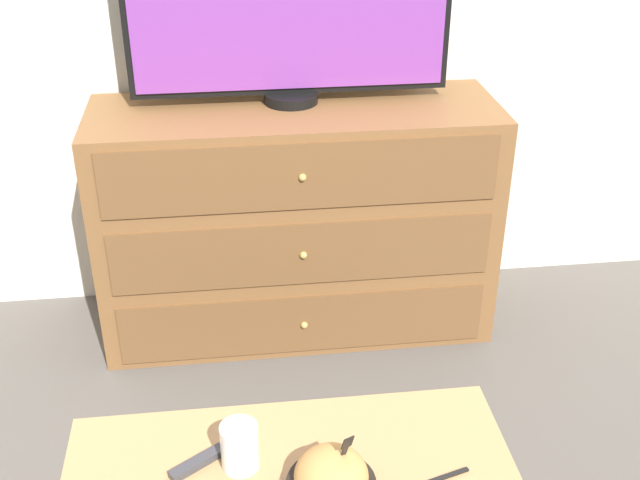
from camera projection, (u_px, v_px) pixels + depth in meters
The scene contains 4 objects.
ground_plane at pixel (265, 285), 3.14m from camera, with size 12.00×12.00×0.00m, color #56514C.
dresser at pixel (296, 222), 2.73m from camera, with size 1.32×0.46×0.81m.
drink_cup at pixel (240, 449), 1.74m from camera, with size 0.08×0.08×0.11m.
remote_control at pixel (197, 463), 1.75m from camera, with size 0.13×0.10×0.02m.
Camera 1 is at (-0.11, -2.66, 1.68)m, focal length 45.00 mm.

